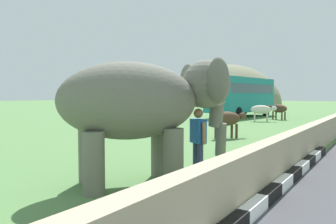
# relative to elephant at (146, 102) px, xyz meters

# --- Properties ---
(barrier_parapet) EXTENTS (28.00, 0.36, 1.00)m
(barrier_parapet) POSITION_rel_elephant_xyz_m (0.45, -2.37, -1.32)
(barrier_parapet) COLOR tan
(barrier_parapet) RESTS_ON ground_plane
(elephant) EXTENTS (3.94, 3.61, 2.82)m
(elephant) POSITION_rel_elephant_xyz_m (0.00, 0.00, 0.00)
(elephant) COLOR #68685C
(elephant) RESTS_ON ground_plane
(person_handler) EXTENTS (0.41, 0.62, 1.66)m
(person_handler) POSITION_rel_elephant_xyz_m (1.18, -0.67, -0.89)
(person_handler) COLOR navy
(person_handler) RESTS_ON ground_plane
(bus_teal) EXTENTS (8.67, 3.46, 3.50)m
(bus_teal) POSITION_rel_elephant_xyz_m (21.84, 6.39, 0.26)
(bus_teal) COLOR teal
(bus_teal) RESTS_ON ground_plane
(cow_near) EXTENTS (1.84, 1.32, 1.23)m
(cow_near) POSITION_rel_elephant_xyz_m (7.96, 1.59, -0.95)
(cow_near) COLOR #473323
(cow_near) RESTS_ON ground_plane
(cow_mid) EXTENTS (1.07, 1.92, 1.23)m
(cow_mid) POSITION_rel_elephant_xyz_m (17.97, 3.26, -0.95)
(cow_mid) COLOR beige
(cow_mid) RESTS_ON ground_plane
(cow_far) EXTENTS (1.20, 1.88, 1.23)m
(cow_far) POSITION_rel_elephant_xyz_m (20.63, 2.74, -0.95)
(cow_far) COLOR #473323
(cow_far) RESTS_ON ground_plane
(hill_east) EXTENTS (25.27, 20.22, 15.99)m
(hill_east) POSITION_rel_elephant_xyz_m (53.45, 21.75, -1.82)
(hill_east) COLOR slate
(hill_east) RESTS_ON ground_plane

